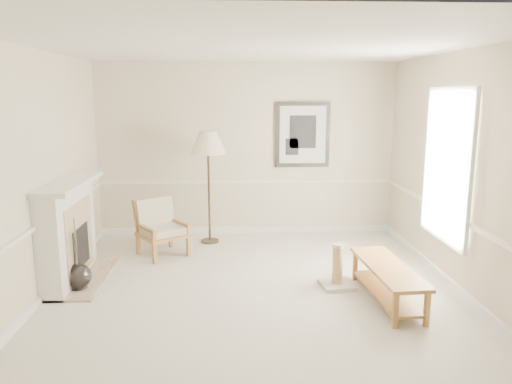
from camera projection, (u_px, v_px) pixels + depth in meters
ground at (254, 294)px, 6.04m from camera, size 5.50×5.50×0.00m
room at (265, 139)px, 5.75m from camera, size 5.04×5.54×2.92m
fireplace at (69, 232)px, 6.39m from camera, size 0.64×1.64×1.31m
floor_vase at (78, 277)px, 6.13m from camera, size 0.32×0.32×0.93m
armchair at (160, 225)px, 7.49m from camera, size 0.90×0.91×0.84m
floor_lamp at (208, 146)px, 7.84m from camera, size 0.66×0.66×1.81m
bench at (387, 277)px, 5.80m from camera, size 0.54×1.52×0.43m
scratching_post at (337, 273)px, 6.23m from camera, size 0.45×0.45×0.56m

